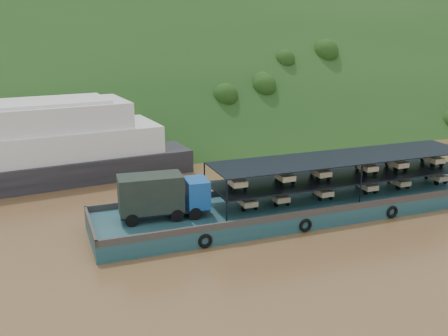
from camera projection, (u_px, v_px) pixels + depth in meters
name	position (u px, v px, depth m)	size (l,w,h in m)	color
ground	(259.00, 211.00, 42.11)	(160.00, 160.00, 0.00)	brown
hillside	(158.00, 131.00, 74.47)	(140.00, 28.00, 28.00)	#153413
cargo_barge	(295.00, 202.00, 41.07)	(35.00, 7.18, 4.59)	#154049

